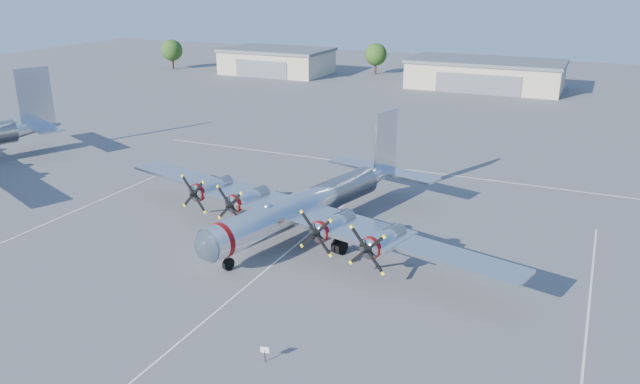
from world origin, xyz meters
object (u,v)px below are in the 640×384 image
at_px(tree_far_west, 172,50).
at_px(main_bomber_b29, 309,232).
at_px(info_placard, 265,351).
at_px(hangar_west, 277,61).
at_px(tree_west, 376,54).
at_px(hangar_center, 485,74).

distance_m(tree_far_west, main_bomber_b29, 101.66).
relative_size(tree_far_west, info_placard, 6.86).
xyz_separation_m(hangar_west, tree_far_west, (-25.00, -3.96, 1.51)).
xyz_separation_m(hangar_west, main_bomber_b29, (44.81, -77.74, -2.71)).
bearing_deg(tree_west, tree_far_west, -165.07).
bearing_deg(hangar_center, tree_far_west, -176.76).
bearing_deg(hangar_west, main_bomber_b29, -60.04).
bearing_deg(tree_west, main_bomber_b29, -73.87).
height_order(hangar_center, tree_west, tree_west).
height_order(hangar_west, info_placard, hangar_west).
height_order(tree_far_west, info_placard, tree_far_west).
height_order(hangar_west, hangar_center, same).
bearing_deg(tree_far_west, main_bomber_b29, -46.58).
xyz_separation_m(hangar_west, tree_west, (20.00, 8.04, 1.51)).
bearing_deg(tree_west, hangar_west, -158.11).
distance_m(tree_west, info_placard, 108.12).
height_order(hangar_center, info_placard, hangar_center).
bearing_deg(tree_west, hangar_center, -17.82).
distance_m(hangar_center, info_placard, 95.79).
bearing_deg(hangar_center, info_placard, -86.64).
bearing_deg(main_bomber_b29, hangar_west, 134.65).
bearing_deg(info_placard, hangar_center, 79.75).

